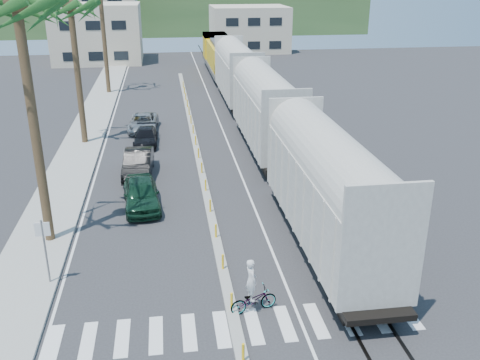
# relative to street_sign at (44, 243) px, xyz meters

# --- Properties ---
(ground) EXTENTS (140.00, 140.00, 0.00)m
(ground) POSITION_rel_street_sign_xyz_m (7.30, -2.00, -1.97)
(ground) COLOR #28282B
(ground) RESTS_ON ground
(sidewalk) EXTENTS (3.00, 90.00, 0.15)m
(sidewalk) POSITION_rel_street_sign_xyz_m (-1.20, 23.00, -1.90)
(sidewalk) COLOR gray
(sidewalk) RESTS_ON ground
(rails) EXTENTS (1.56, 100.00, 0.06)m
(rails) POSITION_rel_street_sign_xyz_m (12.30, 26.00, -1.94)
(rails) COLOR black
(rails) RESTS_ON ground
(median) EXTENTS (0.45, 60.00, 0.85)m
(median) POSITION_rel_street_sign_xyz_m (7.30, 17.96, -1.88)
(median) COLOR gray
(median) RESTS_ON ground
(crosswalk) EXTENTS (14.00, 2.20, 0.01)m
(crosswalk) POSITION_rel_street_sign_xyz_m (7.30, -4.00, -1.97)
(crosswalk) COLOR silver
(crosswalk) RESTS_ON ground
(lane_markings) EXTENTS (9.42, 90.00, 0.01)m
(lane_markings) POSITION_rel_street_sign_xyz_m (5.15, 23.00, -1.97)
(lane_markings) COLOR silver
(lane_markings) RESTS_ON ground
(freight_train) EXTENTS (3.00, 60.94, 5.85)m
(freight_train) POSITION_rel_street_sign_xyz_m (12.30, 22.18, 0.93)
(freight_train) COLOR #A5A197
(freight_train) RESTS_ON ground
(street_sign) EXTENTS (0.60, 0.08, 3.00)m
(street_sign) POSITION_rel_street_sign_xyz_m (0.00, 0.00, 0.00)
(street_sign) COLOR slate
(street_sign) RESTS_ON ground
(buildings) EXTENTS (38.00, 27.00, 10.00)m
(buildings) POSITION_rel_street_sign_xyz_m (0.89, 69.66, 2.39)
(buildings) COLOR #C0B198
(buildings) RESTS_ON ground
(hillside) EXTENTS (80.00, 20.00, 12.00)m
(hillside) POSITION_rel_street_sign_xyz_m (7.30, 98.00, 4.03)
(hillside) COLOR #385628
(hillside) RESTS_ON ground
(car_lead) EXTENTS (2.72, 5.07, 1.62)m
(car_lead) POSITION_rel_street_sign_xyz_m (3.61, 7.47, -1.16)
(car_lead) COLOR #10311F
(car_lead) RESTS_ON ground
(car_second) EXTENTS (2.22, 5.08, 1.62)m
(car_second) POSITION_rel_street_sign_xyz_m (3.28, 12.61, -1.16)
(car_second) COLOR black
(car_second) RESTS_ON ground
(car_third) EXTENTS (1.96, 4.35, 1.23)m
(car_third) POSITION_rel_street_sign_xyz_m (3.60, 18.99, -1.35)
(car_third) COLOR black
(car_third) RESTS_ON ground
(car_rear) EXTENTS (2.86, 5.13, 1.35)m
(car_rear) POSITION_rel_street_sign_xyz_m (3.33, 23.00, -1.30)
(car_rear) COLOR #9B9DA0
(car_rear) RESTS_ON ground
(cyclist) EXTENTS (1.50, 2.18, 2.27)m
(cyclist) POSITION_rel_street_sign_xyz_m (8.12, -3.04, -1.26)
(cyclist) COLOR #9EA0A5
(cyclist) RESTS_ON ground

